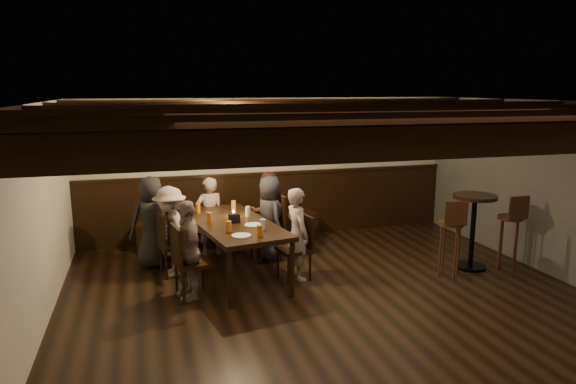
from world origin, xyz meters
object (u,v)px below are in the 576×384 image
object	(u,v)px
chair_left_near	(174,255)
person_left_near	(171,231)
dining_table	(233,226)
person_bench_left	(153,222)
high_top_table	(473,220)
person_bench_centre	(210,217)
bar_stool_left	(450,248)
bar_stool_right	(509,241)
chair_right_far	(295,260)
person_right_near	(270,218)
person_bench_right	(267,211)
person_right_far	(297,234)
chair_right_near	(268,240)
person_left_far	(188,250)
chair_left_far	(192,275)

from	to	relation	value
chair_left_near	person_left_near	size ratio (longest dim) A/B	0.71
dining_table	person_bench_left	bearing A→B (deg)	135.00
dining_table	person_left_near	xyz separation A→B (m)	(-0.82, 0.31, -0.09)
high_top_table	person_left_near	bearing A→B (deg)	167.56
person_bench_centre	bar_stool_left	size ratio (longest dim) A/B	1.12
bar_stool_right	bar_stool_left	bearing A→B (deg)	-174.13
chair_right_far	person_left_near	xyz separation A→B (m)	(-1.60, 0.63, 0.36)
chair_right_far	person_right_near	bearing A→B (deg)	-2.00
person_bench_left	bar_stool_right	world-z (taller)	person_bench_left
person_bench_right	person_right_near	size ratio (longest dim) A/B	0.99
bar_stool_right	person_left_near	bearing A→B (deg)	170.05
person_right_far	high_top_table	world-z (taller)	person_right_far
chair_left_near	person_bench_centre	size ratio (longest dim) A/B	0.72
chair_right_near	person_right_far	world-z (taller)	person_right_far
chair_left_near	person_bench_right	distance (m)	1.72
chair_left_near	person_bench_centre	xyz separation A→B (m)	(0.60, 0.72, 0.34)
person_right_far	chair_right_near	bearing A→B (deg)	1.85
person_left_far	high_top_table	xyz separation A→B (m)	(4.02, -0.03, 0.09)
chair_right_far	person_right_far	bearing A→B (deg)	-90.00
person_bench_centre	high_top_table	distance (m)	3.90
person_bench_centre	person_left_far	world-z (taller)	person_left_far
chair_right_near	person_bench_centre	size ratio (longest dim) A/B	0.81
chair_left_far	person_right_near	world-z (taller)	person_right_near
person_bench_centre	person_bench_right	size ratio (longest dim) A/B	0.97
chair_left_far	chair_right_near	bearing A→B (deg)	122.00
chair_left_far	chair_right_far	world-z (taller)	chair_left_far
chair_right_far	person_left_far	world-z (taller)	person_left_far
chair_left_near	chair_left_far	world-z (taller)	chair_left_far
person_bench_left	bar_stool_right	xyz separation A→B (m)	(4.90, -1.49, -0.26)
chair_right_near	person_right_far	bearing A→B (deg)	-178.15
dining_table	person_bench_centre	bearing A→B (deg)	90.00
person_bench_centre	person_left_far	bearing A→B (deg)	63.43
person_right_far	high_top_table	xyz separation A→B (m)	(2.54, -0.30, 0.08)
chair_left_near	person_bench_left	xyz separation A→B (m)	(-0.26, 0.41, 0.40)
person_right_near	bar_stool_left	bearing A→B (deg)	-132.42
person_bench_right	bar_stool_left	size ratio (longest dim) A/B	1.16
high_top_table	person_bench_right	bearing A→B (deg)	147.84
dining_table	person_left_far	xyz separation A→B (m)	(-0.66, -0.57, -0.10)
chair_left_far	person_bench_left	size ratio (longest dim) A/B	0.70
person_left_near	bar_stool_right	bearing A→B (deg)	66.93
person_left_near	chair_left_near	bearing A→B (deg)	90.00
person_bench_right	person_bench_left	bearing A→B (deg)	-0.00
person_right_far	bar_stool_left	bearing A→B (deg)	-113.97
person_left_near	person_right_near	xyz separation A→B (m)	(1.48, 0.26, 0.02)
chair_left_far	person_left_near	xyz separation A→B (m)	(-0.19, 0.88, 0.34)
dining_table	person_bench_centre	world-z (taller)	person_bench_centre
person_left_far	person_right_near	xyz separation A→B (m)	(1.32, 1.15, 0.02)
high_top_table	bar_stool_left	size ratio (longest dim) A/B	0.99
person_bench_left	chair_right_near	bearing A→B (deg)	164.48
chair_right_near	bar_stool_right	size ratio (longest dim) A/B	0.91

